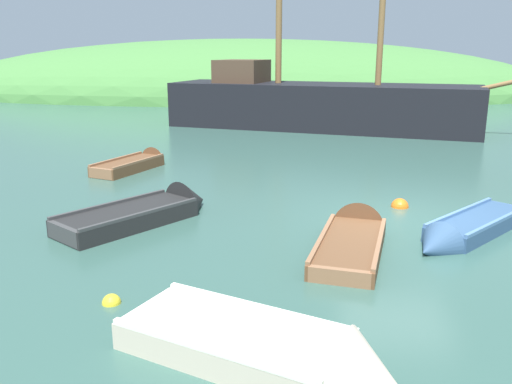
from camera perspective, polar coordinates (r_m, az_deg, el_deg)
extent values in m
plane|color=#33564C|center=(12.22, 15.26, -3.20)|extent=(120.00, 120.00, 0.00)
ellipsoid|color=#477F3D|center=(47.52, -1.53, 10.45)|extent=(53.93, 23.33, 9.35)
cube|color=black|center=(26.40, 6.98, 8.23)|extent=(15.15, 7.77, 2.94)
cube|color=#997A51|center=(26.28, 7.07, 11.31)|extent=(14.50, 7.31, 0.10)
cube|color=#4C3828|center=(27.43, -1.49, 12.82)|extent=(2.86, 3.18, 1.10)
cube|color=beige|center=(6.93, -2.31, -16.11)|extent=(3.12, 2.35, 0.48)
cube|color=white|center=(7.60, -11.51, -12.81)|extent=(0.59, 1.08, 0.33)
cube|color=white|center=(6.63, 1.53, -15.85)|extent=(0.66, 1.13, 0.05)
cube|color=white|center=(7.07, -5.91, -13.82)|extent=(0.66, 1.13, 0.05)
cube|color=white|center=(6.36, -5.16, -16.41)|extent=(2.56, 1.25, 0.07)
cube|color=white|center=(7.25, 0.10, -12.18)|extent=(2.56, 1.25, 0.07)
cube|color=brown|center=(17.32, -13.53, 2.53)|extent=(1.87, 2.71, 0.44)
cone|color=brown|center=(18.54, -10.44, 3.50)|extent=(1.10, 0.95, 0.92)
cube|color=#8E6242|center=(16.42, -16.21, 1.91)|extent=(0.85, 0.45, 0.31)
cube|color=#8E6242|center=(17.63, -12.65, 3.32)|extent=(0.89, 0.51, 0.05)
cube|color=#8E6242|center=(16.96, -14.50, 2.76)|extent=(0.89, 0.51, 0.05)
cube|color=#8E6242|center=(17.00, -12.41, 3.22)|extent=(1.03, 2.31, 0.07)
cube|color=#8E6242|center=(17.56, -14.70, 3.45)|extent=(1.03, 2.31, 0.07)
cube|color=black|center=(11.90, -13.64, -2.97)|extent=(2.83, 3.14, 0.48)
cone|color=black|center=(13.01, -6.87, -1.11)|extent=(1.36, 1.29, 1.15)
cube|color=#3B3B3B|center=(11.15, -19.82, -4.28)|extent=(0.93, 0.77, 0.34)
cube|color=#3B3B3B|center=(12.14, -11.65, -1.61)|extent=(0.99, 0.83, 0.05)
cube|color=#3B3B3B|center=(11.57, -15.83, -2.71)|extent=(0.99, 0.83, 0.05)
cube|color=#3B3B3B|center=(11.38, -12.06, -2.28)|extent=(1.90, 2.40, 0.07)
cube|color=#3B3B3B|center=(12.27, -15.25, -1.21)|extent=(1.90, 2.40, 0.07)
cube|color=brown|center=(10.12, 9.99, -6.23)|extent=(1.76, 3.02, 0.39)
cone|color=brown|center=(11.78, 11.04, -3.22)|extent=(1.21, 0.93, 1.08)
cube|color=#8E6242|center=(8.84, 8.92, -8.97)|extent=(1.02, 0.35, 0.27)
cube|color=#8E6242|center=(10.54, 10.36, -4.59)|extent=(1.06, 0.42, 0.05)
cube|color=#8E6242|center=(9.61, 9.67, -6.50)|extent=(1.06, 0.42, 0.05)
cube|color=#8E6242|center=(10.01, 13.06, -5.27)|extent=(0.72, 2.72, 0.07)
cube|color=#8E6242|center=(10.11, 7.07, -4.77)|extent=(0.72, 2.72, 0.07)
cube|color=#335175|center=(12.18, 22.66, -3.45)|extent=(2.71, 2.78, 0.42)
cone|color=#335175|center=(10.60, 18.43, -5.72)|extent=(1.14, 1.13, 0.88)
cube|color=#4F75A1|center=(13.44, 25.25, -1.80)|extent=(0.68, 0.66, 0.30)
cube|color=#4F75A1|center=(11.68, 21.66, -3.33)|extent=(0.74, 0.72, 0.05)
cube|color=#4F75A1|center=(12.60, 23.72, -2.26)|extent=(0.74, 0.72, 0.05)
cube|color=#4F75A1|center=(12.28, 20.99, -1.97)|extent=(2.06, 2.15, 0.07)
cube|color=#4F75A1|center=(11.96, 24.59, -2.78)|extent=(2.06, 2.15, 0.07)
sphere|color=yellow|center=(8.49, -15.20, -11.40)|extent=(0.29, 0.29, 0.29)
sphere|color=orange|center=(13.44, 15.13, -1.55)|extent=(0.43, 0.43, 0.43)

